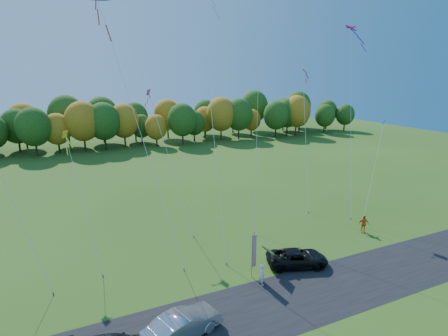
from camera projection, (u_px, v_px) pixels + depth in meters
name	position (u px, v px, depth m)	size (l,w,h in m)	color
ground	(255.00, 272.00, 27.26)	(160.00, 160.00, 0.00)	#274F15
asphalt_strip	(284.00, 302.00, 23.73)	(90.00, 6.00, 0.01)	black
tree_line	(131.00, 146.00, 75.72)	(116.00, 12.00, 10.00)	#1E4711
black_suv	(297.00, 258.00, 28.09)	(2.26, 4.89, 1.36)	black
silver_sedan	(183.00, 325.00, 20.35)	(1.69, 4.86, 1.60)	#A9A9AE
person_tailgate_a	(262.00, 274.00, 25.52)	(0.59, 0.39, 1.63)	silver
person_tailgate_b	(284.00, 259.00, 27.65)	(0.80, 0.62, 1.65)	gray
person_east	(363.00, 224.00, 34.00)	(1.03, 0.43, 1.76)	#CB6913
feather_flag	(254.00, 251.00, 26.22)	(0.45, 0.21, 3.53)	#999999
kite_delta_blue	(137.00, 122.00, 28.76)	(5.15, 11.99, 23.14)	#4C3F33
kite_parafoil_orange	(258.00, 81.00, 36.47)	(8.38, 12.08, 28.99)	#4C3F33
kite_delta_red	(211.00, 107.00, 29.60)	(2.72, 10.07, 24.53)	#4C3F33
kite_parafoil_rainbow	(351.00, 118.00, 39.12)	(6.78, 8.49, 20.92)	#4C3F33
kite_diamond_yellow	(83.00, 200.00, 27.93)	(2.07, 7.02, 10.73)	#4C3F33
kite_diamond_green	(20.00, 219.00, 24.36)	(3.61, 4.64, 10.70)	#4C3F33
kite_diamond_white	(306.00, 138.00, 39.95)	(3.02, 6.33, 16.46)	#4C3F33
kite_diamond_pink	(170.00, 161.00, 34.21)	(2.57, 7.81, 13.87)	#4C3F33
kite_diamond_blue_low	(373.00, 173.00, 36.10)	(4.88, 3.14, 10.64)	#4C3F33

